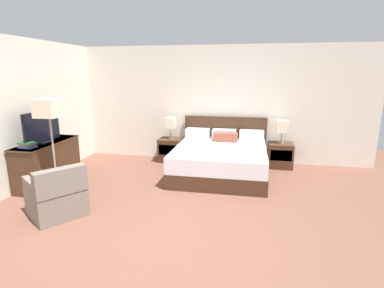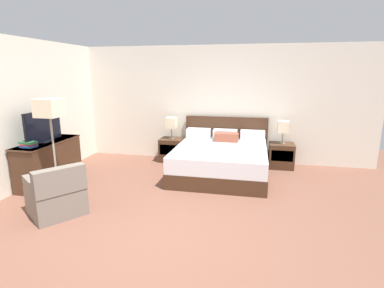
{
  "view_description": "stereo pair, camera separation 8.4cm",
  "coord_description": "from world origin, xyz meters",
  "px_view_note": "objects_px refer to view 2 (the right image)",
  "views": [
    {
      "loc": [
        0.89,
        -3.16,
        2.01
      ],
      "look_at": [
        -0.11,
        1.98,
        0.75
      ],
      "focal_mm": 28.0,
      "sensor_mm": 36.0,
      "label": 1
    },
    {
      "loc": [
        0.97,
        -3.15,
        2.01
      ],
      "look_at": [
        -0.11,
        1.98,
        0.75
      ],
      "focal_mm": 28.0,
      "sensor_mm": 36.0,
      "label": 2
    }
  ],
  "objects_px": {
    "nightstand_left": "(172,150)",
    "table_lamp_left": "(171,123)",
    "bed": "(221,159)",
    "floor_lamp": "(50,114)",
    "book_red_cover": "(29,146)",
    "dresser": "(49,162)",
    "book_small_top": "(28,143)",
    "tv": "(43,127)",
    "armchair_by_window": "(57,196)",
    "table_lamp_right": "(283,127)",
    "book_blue_cover": "(29,144)",
    "nightstand_right": "(281,156)"
  },
  "relations": [
    {
      "from": "nightstand_left",
      "to": "table_lamp_left",
      "type": "bearing_deg",
      "value": 90.0
    },
    {
      "from": "bed",
      "to": "floor_lamp",
      "type": "distance_m",
      "value": 3.2
    },
    {
      "from": "table_lamp_left",
      "to": "book_red_cover",
      "type": "height_order",
      "value": "table_lamp_left"
    },
    {
      "from": "dresser",
      "to": "book_small_top",
      "type": "bearing_deg",
      "value": -92.67
    },
    {
      "from": "bed",
      "to": "book_small_top",
      "type": "bearing_deg",
      "value": -152.93
    },
    {
      "from": "tv",
      "to": "nightstand_left",
      "type": "bearing_deg",
      "value": 45.96
    },
    {
      "from": "bed",
      "to": "book_red_cover",
      "type": "height_order",
      "value": "bed"
    },
    {
      "from": "armchair_by_window",
      "to": "table_lamp_right",
      "type": "bearing_deg",
      "value": 41.62
    },
    {
      "from": "nightstand_left",
      "to": "book_red_cover",
      "type": "height_order",
      "value": "book_red_cover"
    },
    {
      "from": "book_blue_cover",
      "to": "floor_lamp",
      "type": "distance_m",
      "value": 0.77
    },
    {
      "from": "nightstand_left",
      "to": "table_lamp_left",
      "type": "distance_m",
      "value": 0.62
    },
    {
      "from": "nightstand_left",
      "to": "table_lamp_right",
      "type": "bearing_deg",
      "value": 0.03
    },
    {
      "from": "nightstand_left",
      "to": "floor_lamp",
      "type": "distance_m",
      "value": 2.91
    },
    {
      "from": "dresser",
      "to": "book_red_cover",
      "type": "distance_m",
      "value": 0.58
    },
    {
      "from": "tv",
      "to": "armchair_by_window",
      "type": "relative_size",
      "value": 0.94
    },
    {
      "from": "table_lamp_right",
      "to": "tv",
      "type": "distance_m",
      "value": 4.67
    },
    {
      "from": "book_blue_cover",
      "to": "table_lamp_left",
      "type": "bearing_deg",
      "value": 50.9
    },
    {
      "from": "book_blue_cover",
      "to": "book_small_top",
      "type": "distance_m",
      "value": 0.03
    },
    {
      "from": "nightstand_left",
      "to": "dresser",
      "type": "height_order",
      "value": "dresser"
    },
    {
      "from": "table_lamp_right",
      "to": "nightstand_right",
      "type": "bearing_deg",
      "value": -90.0
    },
    {
      "from": "table_lamp_right",
      "to": "book_blue_cover",
      "type": "bearing_deg",
      "value": -152.09
    },
    {
      "from": "bed",
      "to": "nightstand_right",
      "type": "relative_size",
      "value": 3.81
    },
    {
      "from": "nightstand_left",
      "to": "bed",
      "type": "bearing_deg",
      "value": -29.8
    },
    {
      "from": "tv",
      "to": "armchair_by_window",
      "type": "bearing_deg",
      "value": -48.6
    },
    {
      "from": "nightstand_right",
      "to": "table_lamp_left",
      "type": "xyz_separation_m",
      "value": [
        -2.44,
        0.0,
        0.62
      ]
    },
    {
      "from": "tv",
      "to": "book_small_top",
      "type": "distance_m",
      "value": 0.43
    },
    {
      "from": "floor_lamp",
      "to": "nightstand_right",
      "type": "bearing_deg",
      "value": 32.23
    },
    {
      "from": "nightstand_right",
      "to": "bed",
      "type": "bearing_deg",
      "value": -150.18
    },
    {
      "from": "bed",
      "to": "floor_lamp",
      "type": "height_order",
      "value": "floor_lamp"
    },
    {
      "from": "nightstand_right",
      "to": "armchair_by_window",
      "type": "distance_m",
      "value": 4.45
    },
    {
      "from": "table_lamp_right",
      "to": "book_blue_cover",
      "type": "xyz_separation_m",
      "value": [
        -4.28,
        -2.27,
        -0.05
      ]
    },
    {
      "from": "nightstand_left",
      "to": "armchair_by_window",
      "type": "xyz_separation_m",
      "value": [
        -0.89,
        -2.95,
        0.02
      ]
    },
    {
      "from": "bed",
      "to": "tv",
      "type": "xyz_separation_m",
      "value": [
        -3.05,
        -1.19,
        0.75
      ]
    },
    {
      "from": "table_lamp_right",
      "to": "armchair_by_window",
      "type": "bearing_deg",
      "value": -138.38
    },
    {
      "from": "book_red_cover",
      "to": "tv",
      "type": "bearing_deg",
      "value": 87.12
    },
    {
      "from": "book_red_cover",
      "to": "armchair_by_window",
      "type": "bearing_deg",
      "value": -35.57
    },
    {
      "from": "armchair_by_window",
      "to": "floor_lamp",
      "type": "xyz_separation_m",
      "value": [
        -0.42,
        0.59,
        1.08
      ]
    },
    {
      "from": "bed",
      "to": "armchair_by_window",
      "type": "relative_size",
      "value": 2.09
    },
    {
      "from": "table_lamp_right",
      "to": "floor_lamp",
      "type": "relative_size",
      "value": 0.3
    },
    {
      "from": "nightstand_left",
      "to": "armchair_by_window",
      "type": "height_order",
      "value": "armchair_by_window"
    },
    {
      "from": "book_blue_cover",
      "to": "floor_lamp",
      "type": "height_order",
      "value": "floor_lamp"
    },
    {
      "from": "tv",
      "to": "floor_lamp",
      "type": "distance_m",
      "value": 0.77
    },
    {
      "from": "book_small_top",
      "to": "book_red_cover",
      "type": "bearing_deg",
      "value": 0.0
    },
    {
      "from": "dresser",
      "to": "tv",
      "type": "relative_size",
      "value": 1.5
    },
    {
      "from": "table_lamp_right",
      "to": "floor_lamp",
      "type": "bearing_deg",
      "value": -147.75
    },
    {
      "from": "nightstand_right",
      "to": "book_small_top",
      "type": "xyz_separation_m",
      "value": [
        -4.29,
        -2.27,
        0.6
      ]
    },
    {
      "from": "table_lamp_left",
      "to": "tv",
      "type": "bearing_deg",
      "value": -134.02
    },
    {
      "from": "tv",
      "to": "armchair_by_window",
      "type": "height_order",
      "value": "tv"
    },
    {
      "from": "nightstand_right",
      "to": "dresser",
      "type": "distance_m",
      "value": 4.65
    },
    {
      "from": "table_lamp_left",
      "to": "book_blue_cover",
      "type": "xyz_separation_m",
      "value": [
        -1.84,
        -2.27,
        -0.05
      ]
    }
  ]
}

